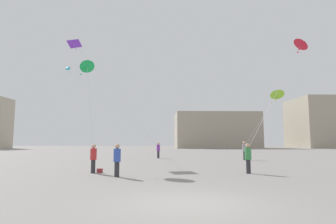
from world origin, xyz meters
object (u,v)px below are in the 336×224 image
kite_cyan_diamond (70,70)px  person_in_blue (117,159)px  person_in_red (93,157)px  kite_violet_delta (76,46)px  person_in_grey (244,150)px  kite_lime_diamond (277,94)px  person_in_green (248,157)px  kite_emerald_diamond (87,67)px  building_centre_hall (215,131)px  building_right_hall (327,123)px  person_in_purple (158,149)px  handbag_beside_flyer (100,171)px  kite_crimson_diamond (301,45)px

kite_cyan_diamond → person_in_blue: bearing=-67.7°
person_in_red → kite_violet_delta: (-4.86, 11.74, 10.55)m
person_in_grey → kite_violet_delta: (-16.76, 0.41, 10.43)m
person_in_red → kite_lime_diamond: size_ratio=0.28×
person_in_green → kite_cyan_diamond: 36.87m
kite_emerald_diamond → building_centre_hall: building_centre_hall is taller
person_in_red → person_in_grey: size_ratio=0.88×
kite_emerald_diamond → building_right_hall: bearing=49.0°
building_right_hall → person_in_red: bearing=-128.6°
kite_cyan_diamond → kite_lime_diamond: kite_cyan_diamond is taller
person_in_blue → person_in_green: (6.93, 1.31, 0.01)m
kite_lime_diamond → building_centre_hall: building_centre_hall is taller
person_in_purple → kite_violet_delta: kite_violet_delta is taller
kite_emerald_diamond → building_centre_hall: size_ratio=0.25×
kite_lime_diamond → kite_violet_delta: kite_violet_delta is taller
person_in_purple → building_right_hall: (54.01, 57.32, 6.99)m
building_centre_hall → handbag_beside_flyer: size_ratio=80.20×
person_in_red → person_in_green: (8.51, -0.46, 0.02)m
kite_lime_diamond → building_centre_hall: 62.39m
kite_crimson_diamond → building_centre_hall: bearing=83.1°
person_in_blue → building_right_hall: building_right_hall is taller
kite_cyan_diamond → building_right_hall: 81.28m
person_in_purple → building_right_hall: size_ratio=0.08×
person_in_blue → kite_emerald_diamond: size_ratio=0.25×
kite_crimson_diamond → kite_lime_diamond: bearing=75.1°
person_in_blue → person_in_red: bearing=61.1°
person_in_red → building_right_hall: building_right_hall is taller
kite_emerald_diamond → kite_violet_delta: size_ratio=0.60×
person_in_green → person_in_purple: bearing=-160.5°
person_in_blue → building_centre_hall: (19.92, 75.51, 4.65)m
person_in_red → kite_emerald_diamond: kite_emerald_diamond is taller
person_in_grey → building_right_hall: building_right_hall is taller
kite_cyan_diamond → kite_crimson_diamond: 36.25m
person_in_grey → building_centre_hall: 63.30m
building_right_hall → handbag_beside_flyer: bearing=-128.4°
person_in_red → handbag_beside_flyer: 0.83m
person_in_green → kite_violet_delta: 20.94m
kite_emerald_diamond → building_centre_hall: (23.14, 69.60, -1.64)m
person_in_green → kite_lime_diamond: bearing=151.3°
kite_crimson_diamond → person_in_purple: bearing=124.5°
kite_crimson_diamond → building_centre_hall: size_ratio=0.28×
person_in_purple → kite_emerald_diamond: 13.38m
person_in_green → kite_violet_delta: bearing=-131.1°
person_in_blue → kite_lime_diamond: (13.90, 13.41, 5.67)m
person_in_grey → kite_cyan_diamond: 30.96m
kite_violet_delta → person_in_blue: bearing=-64.5°
person_in_grey → building_right_hall: 76.31m
kite_cyan_diamond → building_right_hall: bearing=32.6°
person_in_blue → handbag_beside_flyer: (-1.23, 1.87, -0.76)m
kite_violet_delta → building_centre_hall: (26.36, 62.00, -5.89)m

